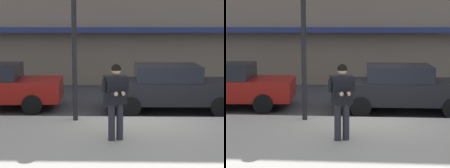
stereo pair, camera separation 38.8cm
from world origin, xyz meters
TOP-DOWN VIEW (x-y plane):
  - ground_plane at (0.00, 0.00)m, footprint 80.00×80.00m
  - sidewalk at (1.00, -2.85)m, footprint 32.00×5.30m
  - curb_paint_line at (1.00, 0.05)m, footprint 28.00×0.12m
  - parked_sedan_mid at (1.16, 1.18)m, footprint 4.52×1.96m
  - man_texting_on_phone at (-0.61, -2.51)m, footprint 0.63×0.64m
  - street_lamp_post at (-1.79, -0.65)m, footprint 0.36×0.36m

SIDE VIEW (x-z plane):
  - ground_plane at x=0.00m, z-range 0.00..0.00m
  - curb_paint_line at x=1.00m, z-range 0.00..0.01m
  - sidewalk at x=1.00m, z-range 0.00..0.14m
  - parked_sedan_mid at x=1.16m, z-range 0.02..1.56m
  - man_texting_on_phone at x=-0.61m, z-range 0.35..2.15m
  - street_lamp_post at x=-1.79m, z-range 0.70..5.58m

